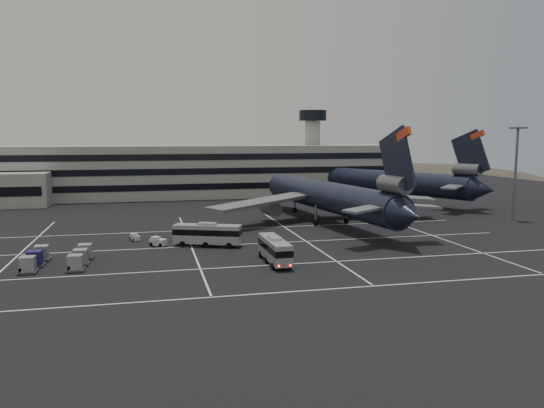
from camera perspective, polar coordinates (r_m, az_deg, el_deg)
The scene contains 12 objects.
ground at distance 77.60m, azimuth -4.00°, elevation -4.98°, with size 260.00×260.00×0.00m, color black.
lane_markings at distance 78.45m, azimuth -3.40°, elevation -4.84°, with size 90.00×55.62×0.01m.
terminal at distance 146.62m, azimuth -9.62°, elevation 3.44°, with size 125.00×26.00×24.00m.
hills at distance 248.36m, azimuth -6.15°, elevation 0.62°, with size 352.00×180.00×44.00m.
lightpole_right at distance 114.02m, azimuth 24.79°, elevation 4.27°, with size 2.40×2.40×18.28m.
trijet_main at distance 100.88m, azimuth 6.03°, elevation 0.85°, with size 47.05×57.65×18.08m.
trijet_far at distance 136.20m, azimuth 12.39°, elevation 2.45°, with size 32.47×53.95×18.08m.
bus_near at distance 69.37m, azimuth 0.28°, elevation -4.82°, with size 2.66×9.98×3.50m.
bus_far at distance 80.33m, azimuth -6.97°, elevation -3.16°, with size 10.38×5.97×3.61m.
tug_a at distance 86.98m, azimuth -14.51°, elevation -3.50°, with size 1.75×2.19×1.23m.
tug_b at distance 81.98m, azimuth -12.08°, elevation -3.98°, with size 2.72×2.58×1.52m.
uld_cluster at distance 73.41m, azimuth -22.04°, elevation -5.41°, with size 8.18×9.53×2.05m.
Camera 1 is at (-11.99, -74.89, 16.42)m, focal length 35.00 mm.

